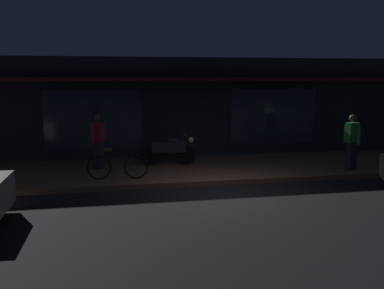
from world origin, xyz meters
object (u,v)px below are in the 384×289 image
Objects in this scene: person_photographer at (98,140)px; person_bystander at (352,141)px; bicycle_parked at (118,166)px; motorcycle at (170,149)px.

person_bystander is at bearing -13.16° from person_photographer.
bicycle_parked is 0.99× the size of person_bystander.
motorcycle is 2.50m from bicycle_parked.
person_photographer is at bearing 166.84° from person_bystander.
person_photographer is (-0.50, 1.59, 0.52)m from bicycle_parked.
bicycle_parked is at bearing 178.77° from person_bystander.
motorcycle is 1.03× the size of bicycle_parked.
bicycle_parked is 0.99× the size of person_photographer.
person_photographer is at bearing -174.51° from motorcycle.
person_bystander reaches higher than bicycle_parked.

